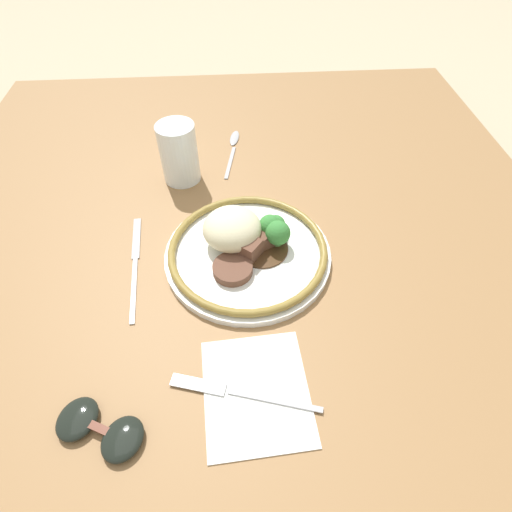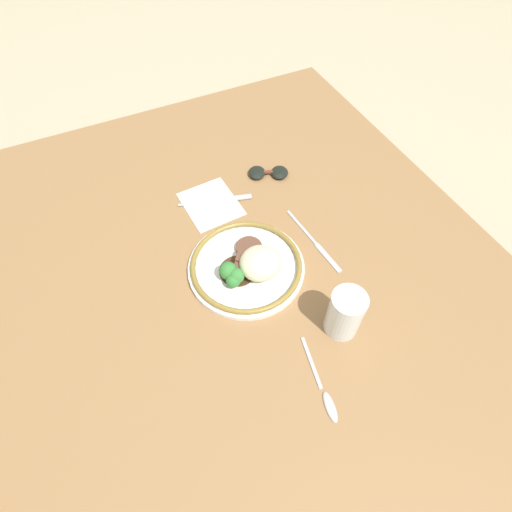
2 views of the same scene
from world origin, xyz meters
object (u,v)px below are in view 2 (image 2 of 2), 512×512
Objects in this scene: spoon at (324,396)px; fork at (223,200)px; knife at (315,242)px; plate at (248,266)px; juice_glass at (344,315)px; sunglasses at (268,173)px.

fork is at bearing -172.24° from spoon.
fork is 0.26m from knife.
plate is 2.34× the size of juice_glass.
sunglasses is (-0.04, 0.15, 0.00)m from fork.
sunglasses is (-0.57, 0.17, 0.01)m from spoon.
plate reaches higher than fork.
plate is 1.54× the size of spoon.
fork is 1.09× the size of spoon.
spoon is at bearing 8.32° from sunglasses.
plate is at bearing -93.72° from knife.
juice_glass is at bearing 28.48° from plate.
plate is 0.23m from juice_glass.
juice_glass is at bearing -22.08° from knife.
spoon is (0.31, 0.01, -0.02)m from plate.
plate is 0.31m from sunglasses.
sunglasses reaches higher than spoon.
plate reaches higher than spoon.
spoon is at bearing 1.39° from plate.
fork is at bearing -169.55° from juice_glass.
knife is at bearing 162.46° from spoon.
fork is 0.15m from sunglasses.
spoon is at bearing -44.18° from juice_glass.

